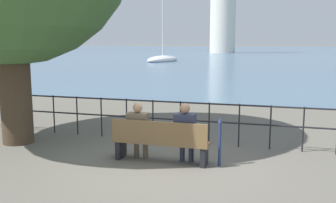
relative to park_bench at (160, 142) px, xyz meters
The scene contains 9 objects.
ground_plane 0.45m from the park_bench, 90.00° to the left, with size 1000.00×1000.00×0.00m, color #605B51.
harbor_water 157.99m from the park_bench, 90.00° to the left, with size 600.00×300.00×0.01m.
park_bench is the anchor object (origin of this frame).
seated_person_left 0.57m from the park_bench, behind, with size 0.45×0.35×1.23m.
seated_person_right 0.58m from the park_bench, ahead, with size 0.43×0.35×1.27m.
promenade_railing 1.68m from the park_bench, 90.00° to the left, with size 14.53×0.04×1.05m.
closed_umbrella 1.23m from the park_bench, ahead, with size 0.09×0.09×1.01m.
sailboat_0 42.51m from the park_bench, 107.22° to the left, with size 3.93×7.06×9.81m.
harbor_lighthouse 87.80m from the park_bench, 97.50° to the left, with size 6.19×6.19×27.59m.
Camera 1 is at (2.30, -7.27, 2.48)m, focal length 40.00 mm.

